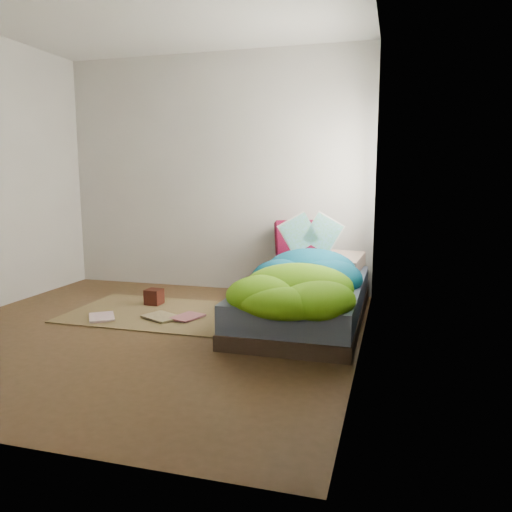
{
  "coord_description": "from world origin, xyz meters",
  "views": [
    {
      "loc": [
        1.97,
        -3.55,
        1.26
      ],
      "look_at": [
        0.76,
        0.75,
        0.55
      ],
      "focal_mm": 35.0,
      "sensor_mm": 36.0,
      "label": 1
    }
  ],
  "objects_px": {
    "floor_book_a": "(89,318)",
    "pillow_magenta": "(298,243)",
    "open_book": "(311,223)",
    "bed": "(305,301)",
    "floor_book_b": "(179,315)",
    "wooden_box": "(154,297)"
  },
  "relations": [
    {
      "from": "floor_book_a",
      "to": "pillow_magenta",
      "type": "bearing_deg",
      "value": 7.74
    },
    {
      "from": "pillow_magenta",
      "to": "floor_book_b",
      "type": "distance_m",
      "value": 1.55
    },
    {
      "from": "floor_book_a",
      "to": "open_book",
      "type": "bearing_deg",
      "value": -5.98
    },
    {
      "from": "open_book",
      "to": "wooden_box",
      "type": "relative_size",
      "value": 3.3
    },
    {
      "from": "pillow_magenta",
      "to": "floor_book_b",
      "type": "relative_size",
      "value": 1.64
    },
    {
      "from": "floor_book_a",
      "to": "bed",
      "type": "bearing_deg",
      "value": -18.09
    },
    {
      "from": "bed",
      "to": "open_book",
      "type": "bearing_deg",
      "value": 93.71
    },
    {
      "from": "open_book",
      "to": "wooden_box",
      "type": "distance_m",
      "value": 1.71
    },
    {
      "from": "open_book",
      "to": "wooden_box",
      "type": "height_order",
      "value": "open_book"
    },
    {
      "from": "bed",
      "to": "wooden_box",
      "type": "xyz_separation_m",
      "value": [
        -1.53,
        0.1,
        -0.08
      ]
    },
    {
      "from": "floor_book_a",
      "to": "floor_book_b",
      "type": "distance_m",
      "value": 0.79
    },
    {
      "from": "wooden_box",
      "to": "floor_book_a",
      "type": "height_order",
      "value": "wooden_box"
    },
    {
      "from": "open_book",
      "to": "floor_book_b",
      "type": "bearing_deg",
      "value": -162.97
    },
    {
      "from": "bed",
      "to": "pillow_magenta",
      "type": "xyz_separation_m",
      "value": [
        -0.25,
        0.91,
        0.4
      ]
    },
    {
      "from": "pillow_magenta",
      "to": "open_book",
      "type": "distance_m",
      "value": 0.58
    },
    {
      "from": "open_book",
      "to": "bed",
      "type": "bearing_deg",
      "value": -102.41
    },
    {
      "from": "open_book",
      "to": "floor_book_b",
      "type": "distance_m",
      "value": 1.52
    },
    {
      "from": "open_book",
      "to": "floor_book_b",
      "type": "xyz_separation_m",
      "value": [
        -1.08,
        -0.7,
        -0.81
      ]
    },
    {
      "from": "open_book",
      "to": "floor_book_a",
      "type": "height_order",
      "value": "open_book"
    },
    {
      "from": "wooden_box",
      "to": "floor_book_b",
      "type": "relative_size",
      "value": 0.53
    },
    {
      "from": "pillow_magenta",
      "to": "open_book",
      "type": "xyz_separation_m",
      "value": [
        0.22,
        -0.46,
        0.26
      ]
    },
    {
      "from": "pillow_magenta",
      "to": "floor_book_b",
      "type": "height_order",
      "value": "pillow_magenta"
    }
  ]
}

